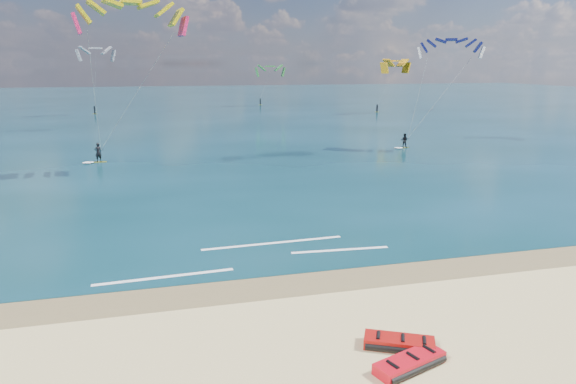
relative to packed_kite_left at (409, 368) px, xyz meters
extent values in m
plane|color=tan|center=(-3.32, 43.81, 0.00)|extent=(320.00, 320.00, 0.00)
cube|color=brown|center=(-3.32, 6.81, 0.00)|extent=(320.00, 2.40, 0.01)
cube|color=#082B2F|center=(-3.32, 107.81, 0.02)|extent=(320.00, 200.00, 0.04)
cube|color=gold|center=(-12.70, 37.82, 0.07)|extent=(1.36, 0.46, 0.06)
imported|color=black|center=(-12.70, 37.82, 0.98)|extent=(0.78, 0.71, 1.78)
cylinder|color=black|center=(-12.40, 37.53, 1.24)|extent=(0.55, 0.06, 0.04)
cube|color=gold|center=(19.07, 38.65, 0.07)|extent=(1.27, 0.63, 0.05)
imported|color=black|center=(19.07, 38.65, 0.85)|extent=(0.95, 0.93, 1.54)
cylinder|color=black|center=(19.34, 38.39, 1.12)|extent=(0.49, 0.14, 0.04)
cube|color=white|center=(-1.64, 11.91, 0.04)|extent=(7.41, 0.51, 0.01)
cube|color=white|center=(-7.16, 8.81, 0.04)|extent=(6.03, 0.56, 0.01)
cube|color=white|center=(1.38, 10.11, 0.04)|extent=(4.95, 0.59, 0.01)
camera|label=1|loc=(-7.00, -12.59, 9.05)|focal=32.00mm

